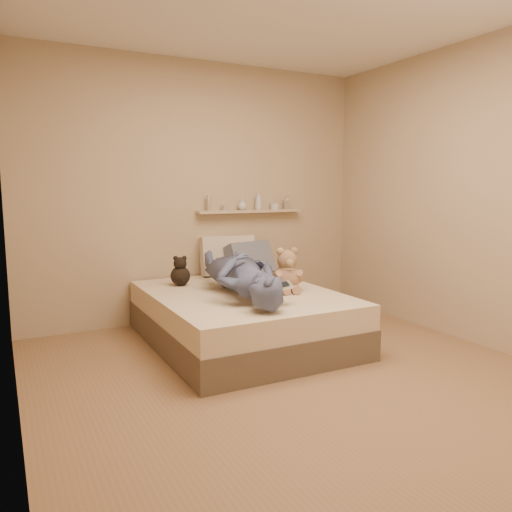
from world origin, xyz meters
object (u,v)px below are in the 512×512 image
teddy_bear (287,273)px  bed (241,317)px  game_console (283,286)px  dark_plush (180,273)px  pillow_grey (251,259)px  wall_shelf (251,211)px  person (242,273)px  pillow_cream (228,256)px

teddy_bear → bed: bearing=154.9°
game_console → teddy_bear: teddy_bear is taller
game_console → dark_plush: size_ratio=0.68×
teddy_bear → pillow_grey: bearing=84.8°
game_console → wall_shelf: bearing=72.4°
game_console → person: bearing=102.7°
person → teddy_bear: bearing=-179.1°
pillow_cream → pillow_grey: pillow_cream is taller
person → bed: bearing=-103.2°
game_console → pillow_grey: pillow_grey is taller
game_console → wall_shelf: 1.66m
teddy_bear → pillow_grey: (0.08, 0.86, 0.01)m
pillow_cream → game_console: bearing=-97.0°
teddy_bear → pillow_grey: 0.86m
teddy_bear → person: (-0.40, 0.07, 0.02)m
bed → person: 0.42m
game_console → wall_shelf: wall_shelf is taller
bed → game_console: bearing=-83.5°
bed → person: person is taller
dark_plush → bed: bearing=-53.7°
teddy_bear → pillow_cream: pillow_cream is taller
wall_shelf → game_console: bearing=-107.6°
game_console → person: (-0.11, 0.50, 0.03)m
pillow_grey → bed: bearing=-122.5°
teddy_bear → pillow_cream: bearing=96.7°
bed → pillow_grey: pillow_grey is taller
pillow_cream → pillow_grey: (0.19, -0.14, -0.03)m
bed → pillow_grey: size_ratio=3.80×
teddy_bear → person: 0.41m
teddy_bear → dark_plush: bearing=137.3°
pillow_grey → person: bearing=-121.4°
pillow_grey → pillow_cream: bearing=144.3°
teddy_bear → dark_plush: 1.01m
bed → wall_shelf: 1.38m
bed → pillow_cream: 0.96m
dark_plush → person: size_ratio=0.18×
bed → pillow_cream: size_ratio=3.45×
bed → wall_shelf: wall_shelf is taller
pillow_grey → person: person is taller
bed → dark_plush: size_ratio=6.78×
teddy_bear → dark_plush: size_ratio=1.40×
pillow_cream → person: pillow_cream is taller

